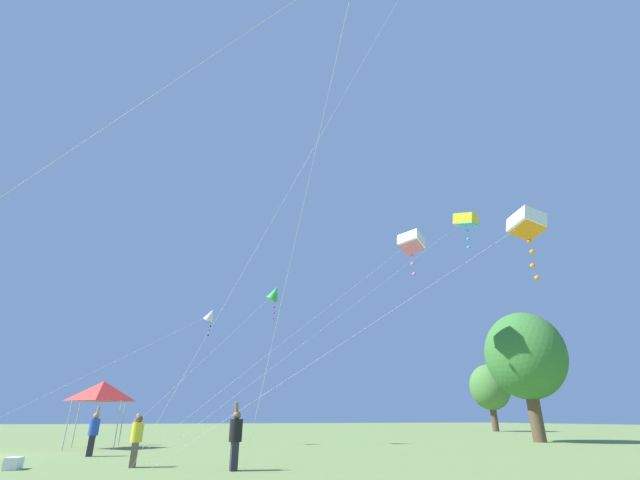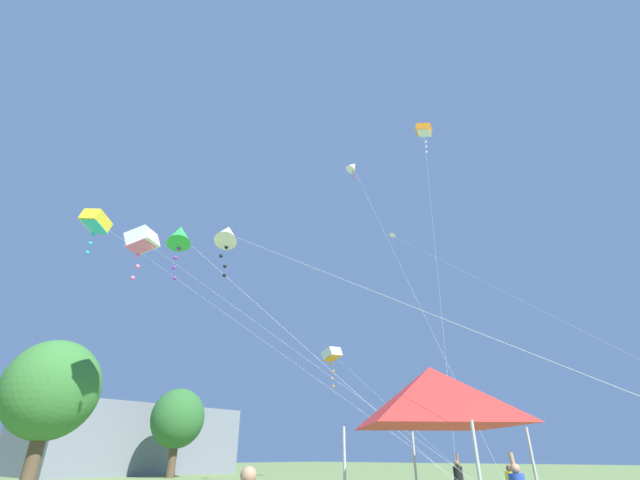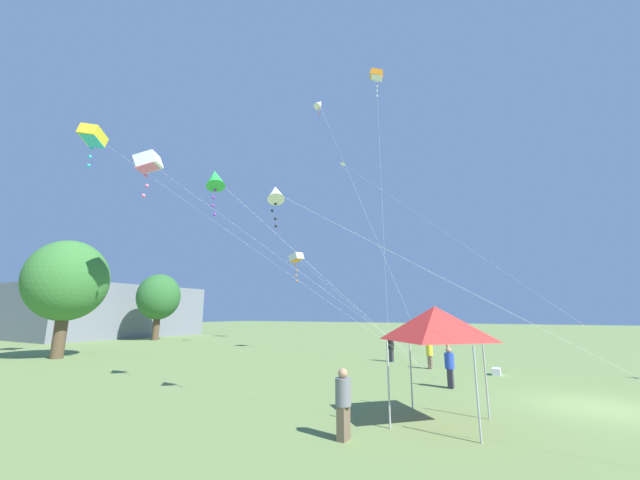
{
  "view_description": "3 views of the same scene",
  "coord_description": "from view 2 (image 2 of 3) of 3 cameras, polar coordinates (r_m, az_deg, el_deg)",
  "views": [
    {
      "loc": [
        22.35,
        7.75,
        1.45
      ],
      "look_at": [
        3.01,
        14.11,
        9.94
      ],
      "focal_mm": 24.0,
      "sensor_mm": 36.0,
      "label": 1
    },
    {
      "loc": [
        -11.8,
        0.4,
        1.83
      ],
      "look_at": [
        3.32,
        13.69,
        12.01
      ],
      "focal_mm": 24.0,
      "sensor_mm": 36.0,
      "label": 2
    },
    {
      "loc": [
        -15.65,
        1.85,
        3.06
      ],
      "look_at": [
        3.31,
        12.56,
        7.59
      ],
      "focal_mm": 20.0,
      "sensor_mm": 36.0,
      "label": 3
    }
  ],
  "objects": [
    {
      "name": "kite_white_diamond_7",
      "position": [
        35.61,
        4.39,
        9.7
      ],
      "size": [
        5.9,
        11.02,
        23.65
      ],
      "color": "silver",
      "rests_on": "ground"
    },
    {
      "name": "kite_yellow_box_3",
      "position": [
        32.31,
        -27.72,
        2.17
      ],
      "size": [
        9.79,
        21.95,
        16.55
      ],
      "color": "silver",
      "rests_on": "ground"
    },
    {
      "name": "festival_tent",
      "position": [
        8.38,
        14.77,
        -19.52
      ],
      "size": [
        2.53,
        2.53,
        3.29
      ],
      "color": "#B7B7BC",
      "rests_on": "ground"
    },
    {
      "name": "kite_white_box_0",
      "position": [
        26.58,
        -22.62,
        -0.12
      ],
      "size": [
        8.93,
        16.99,
        13.61
      ],
      "color": "silver",
      "rests_on": "ground"
    },
    {
      "name": "kite_orange_box_6",
      "position": [
        42.77,
        13.67,
        13.99
      ],
      "size": [
        10.75,
        4.55,
        29.94
      ],
      "color": "silver",
      "rests_on": "ground"
    },
    {
      "name": "kite_white_diamond_5",
      "position": [
        12.47,
        -12.23,
        0.75
      ],
      "size": [
        1.08,
        13.08,
        7.98
      ],
      "color": "silver",
      "rests_on": "ground"
    },
    {
      "name": "tree_near_right",
      "position": [
        47.16,
        -18.43,
        -21.64
      ],
      "size": [
        5.2,
        4.68,
        7.84
      ],
      "color": "brown",
      "rests_on": "ground"
    },
    {
      "name": "person_black_shirt",
      "position": [
        21.85,
        18.03,
        -28.07
      ],
      "size": [
        0.39,
        0.39,
        1.91
      ],
      "rotation": [
        0.0,
        0.0,
        5.83
      ],
      "color": "#282833",
      "rests_on": "ground"
    },
    {
      "name": "tree_far_right",
      "position": [
        32.03,
        -32.14,
        -16.54
      ],
      "size": [
        5.56,
        5.01,
        8.39
      ],
      "color": "brown",
      "rests_on": "ground"
    },
    {
      "name": "kite_white_box_1",
      "position": [
        30.45,
        1.6,
        -15.05
      ],
      "size": [
        5.29,
        12.58,
        8.57
      ],
      "color": "silver",
      "rests_on": "ground"
    },
    {
      "name": "kite_white_delta_2",
      "position": [
        37.17,
        11.0,
        -0.07
      ],
      "size": [
        9.95,
        21.88,
        19.65
      ],
      "color": "silver",
      "rests_on": "ground"
    },
    {
      "name": "kite_green_diamond_4",
      "position": [
        16.53,
        -18.17,
        0.58
      ],
      "size": [
        6.72,
        8.75,
        9.72
      ],
      "color": "silver",
      "rests_on": "ground"
    },
    {
      "name": "distant_building",
      "position": [
        57.92,
        -24.53,
        -23.12
      ],
      "size": [
        20.78,
        14.48,
        6.78
      ],
      "primitive_type": "cube",
      "color": "slate",
      "rests_on": "ground"
    }
  ]
}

